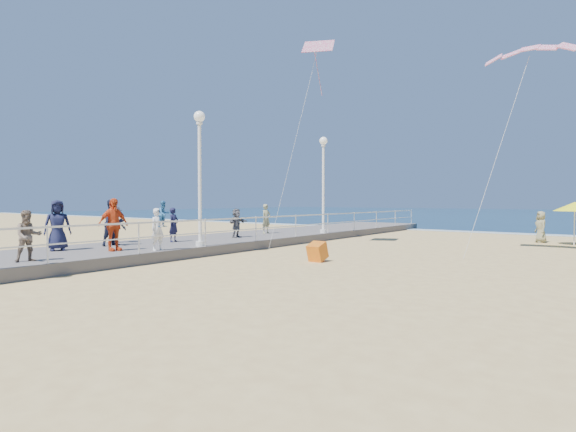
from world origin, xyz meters
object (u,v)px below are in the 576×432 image
Objects in this scene: lamp_post_far at (323,174)px; spectator_6 at (266,219)px; beach_walker_c at (541,227)px; box_kite at (317,253)px; toddler_held at (164,214)px; spectator_3 at (113,225)px; spectator_0 at (174,225)px; spectator_4 at (57,225)px; spectator_1 at (28,236)px; woman_holding_toddler at (158,229)px; spectator_2 at (115,224)px; lamp_post_mid at (200,164)px; beach_umbrella at (575,207)px; spectator_7 at (113,223)px; spectator_5 at (237,223)px.

spectator_6 is (-2.32, -2.15, -2.46)m from lamp_post_far.
beach_walker_c is 14.20m from box_kite.
spectator_3 is (-1.30, -1.20, -0.38)m from toddler_held.
spectator_0 is 0.82× the size of spectator_4.
lamp_post_far is 2.81× the size of spectator_3.
box_kite is (-5.29, -13.16, -0.52)m from beach_walker_c.
spectator_1 is 2.54× the size of box_kite.
woman_holding_toddler is 1.01× the size of spectator_1.
spectator_2 is at bearing 41.73° from spectator_4.
spectator_6 reaches higher than woman_holding_toddler.
beach_umbrella is (11.41, 14.01, -1.75)m from lamp_post_mid.
spectator_2 is at bearing -74.31° from beach_walker_c.
toddler_held is (0.10, -1.82, -1.94)m from lamp_post_mid.
spectator_4 is at bearing -174.98° from spectator_7.
spectator_2 reaches higher than spectator_1.
spectator_3 is 21.20m from beach_umbrella.
spectator_0 reaches higher than spectator_5.
lamp_post_mid reaches higher than spectator_2.
spectator_5 is at bearing 16.62° from woman_holding_toddler.
spectator_7 is at bearing 41.01° from spectator_1.
lamp_post_mid reaches higher than spectator_4.
spectator_4 reaches higher than box_kite.
spectator_0 is 0.98× the size of spectator_1.
spectator_2 is 0.84× the size of spectator_3.
spectator_3 is 7.39m from box_kite.
spectator_2 is 2.65× the size of box_kite.
box_kite is (4.59, -7.54, -3.36)m from lamp_post_far.
beach_umbrella is (15.39, 15.26, 0.72)m from spectator_2.
box_kite is at bearing -31.54° from spectator_4.
beach_umbrella is at bearing 35.02° from beach_walker_c.
spectator_1 is 0.95× the size of spectator_6.
spectator_5 is (1.14, 8.10, -0.20)m from spectator_4.
lamp_post_mid is 4.22m from spectator_7.
spectator_6 is at bearing -137.18° from lamp_post_far.
woman_holding_toddler is (-0.05, -1.97, -2.49)m from lamp_post_mid.
woman_holding_toddler is 0.84× the size of spectator_4.
woman_holding_toddler is at bearing 4.16° from spectator_1.
spectator_0 is at bearing -45.16° from spectator_2.
lamp_post_far is 2.90× the size of spectator_4.
toddler_held is 4.15m from spectator_2.
spectator_6 is (-2.27, 8.82, 0.04)m from woman_holding_toddler.
beach_umbrella is at bearing 50.86° from lamp_post_mid.
spectator_4 is 0.86× the size of beach_umbrella.
lamp_post_mid is 18.15m from beach_umbrella.
spectator_1 is 0.71× the size of beach_umbrella.
box_kite is at bearing -96.83° from spectator_0.
spectator_3 reaches higher than beach_umbrella.
lamp_post_far is 8.87× the size of box_kite.
spectator_1 is 23.47m from beach_umbrella.
spectator_5 is (-1.86, 5.73, -0.61)m from toddler_held.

